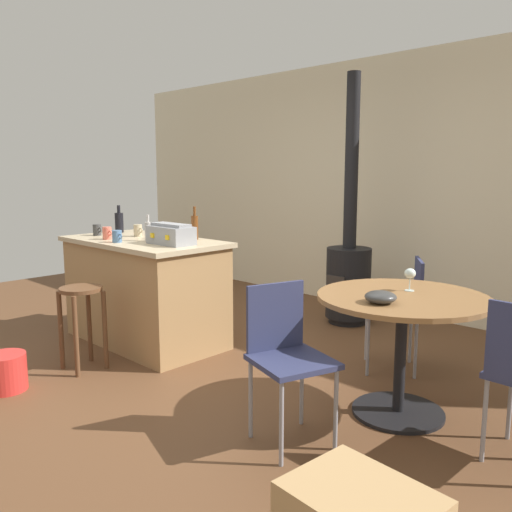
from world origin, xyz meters
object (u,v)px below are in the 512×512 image
Objects in this scene: wood_stove at (349,265)px; bottle_0 at (195,227)px; cup_1 at (97,230)px; wooden_stool at (82,310)px; dining_table at (402,324)px; bottle_2 at (148,231)px; bottle_1 at (119,222)px; cup_0 at (161,233)px; folding_chair_near at (401,305)px; folding_chair_far at (286,350)px; wine_glass at (410,274)px; serving_bowl at (381,297)px; cup_3 at (138,230)px; kitchen_island at (145,291)px; cup_2 at (107,233)px; cup_4 at (117,236)px; toolbox at (171,234)px; plastic_bucket at (6,372)px.

bottle_0 is (-0.62, -1.44, 0.44)m from wood_stove.
wooden_stool is at bearing -37.52° from cup_1.
bottle_2 reaches higher than dining_table.
dining_table is 2.95m from cup_1.
bottle_1 is at bearing -170.97° from bottle_0.
bottle_1 is at bearing 178.17° from cup_0.
bottle_0 is at bearing -158.63° from folding_chair_near.
wine_glass reaches higher than folding_chair_far.
wine_glass is at bearing 94.62° from serving_bowl.
dining_table is 9.20× the size of cup_3.
kitchen_island reaches higher than folding_chair_near.
bottle_0 is (0.12, 1.02, 0.57)m from wooden_stool.
wine_glass is at bearing 102.92° from dining_table.
bottle_0 is 0.60m from cup_3.
bottle_1 is 0.76m from bottle_2.
wood_stove is at bearing 116.02° from folding_chair_far.
cup_1 reaches higher than dining_table.
cup_2 reaches higher than cup_4.
folding_chair_far is 8.03× the size of cup_0.
cup_0 is (-0.34, 0.15, -0.03)m from toolbox.
wood_stove reaches higher than bottle_1.
folding_chair_near is at bearing 21.09° from cup_3.
wine_glass reaches higher than dining_table.
wooden_stool is 5.64× the size of cup_2.
plastic_bucket is at bearing -155.47° from folding_chair_far.
bottle_1 is at bearing 177.03° from serving_bowl.
folding_chair_near is 2.15× the size of toolbox.
cup_3 reaches higher than folding_chair_near.
bottle_2 reaches higher than cup_4.
kitchen_island is at bearing -173.86° from dining_table.
wine_glass is at bearing 27.98° from wooden_stool.
cup_1 reaches higher than cup_4.
folding_chair_near is (1.97, 0.94, 0.04)m from kitchen_island.
cup_1 is (-0.63, -0.25, -0.00)m from cup_0.
wood_stove is at bearing 133.00° from dining_table.
cup_0 is at bearing 55.57° from kitchen_island.
folding_chair_near is at bearing 25.38° from kitchen_island.
cup_2 is 0.41× the size of plastic_bucket.
toolbox is (-1.92, -0.28, 0.41)m from dining_table.
cup_0 is at bearing 156.98° from toolbox.
dining_table is at bearing 3.27° from cup_0.
wooden_stool is at bearing -81.75° from bottle_2.
cup_3 is at bearing 122.65° from cup_4.
cup_1 is at bearing 166.50° from cup_4.
serving_bowl is (0.00, -0.26, 0.21)m from dining_table.
plastic_bucket is (0.09, -1.27, -0.87)m from bottle_2.
wine_glass is at bearing 4.81° from bottle_1.
cup_2 reaches higher than wine_glass.
plastic_bucket is (0.21, -1.30, -0.33)m from kitchen_island.
wooden_stool is 4.45× the size of wine_glass.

